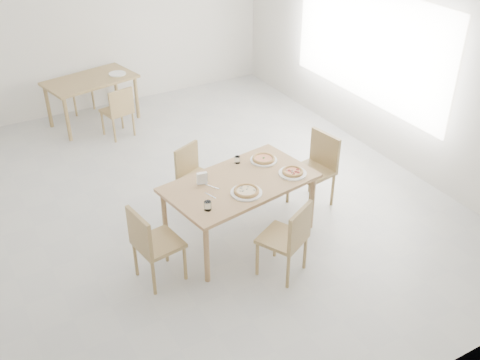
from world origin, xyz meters
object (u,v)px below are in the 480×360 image
second_table (91,84)px  main_table (240,187)px  tumbler_b (237,160)px  napkin_holder (202,179)px  chair_north (193,172)px  pizza_margherita (264,158)px  plate_mushroom (246,193)px  chair_south (289,236)px  pizza_pepperoni (293,172)px  plate_margherita (264,160)px  pizza_mushroom (246,191)px  plate_empty (117,74)px  chair_back_s (119,109)px  plate_pepperoni (293,173)px  tumbler_a (208,206)px  chair_back_n (72,81)px  chair_west (151,241)px

second_table → main_table: bearing=-94.1°
tumbler_b → napkin_holder: size_ratio=0.60×
chair_north → pizza_margherita: 0.94m
plate_mushroom → napkin_holder: napkin_holder is taller
pizza_margherita → tumbler_b: tumbler_b is taller
main_table → plate_mushroom: (-0.06, -0.25, 0.08)m
chair_south → pizza_pepperoni: chair_south is taller
plate_margherita → pizza_pepperoni: size_ratio=1.30×
pizza_mushroom → tumbler_b: 0.67m
pizza_margherita → plate_empty: size_ratio=1.18×
main_table → chair_north: 0.91m
pizza_margherita → chair_back_s: 2.99m
pizza_pepperoni → tumbler_b: bearing=128.4°
plate_pepperoni → chair_back_s: (-0.95, 3.28, -0.29)m
pizza_margherita → pizza_mushroom: (-0.53, -0.51, 0.00)m
chair_south → tumbler_b: 1.25m
plate_mushroom → tumbler_a: bearing=-171.7°
second_table → pizza_pepperoni: bearing=-86.3°
plate_empty → tumbler_a: bearing=-96.3°
plate_pepperoni → chair_back_n: 4.88m
plate_margherita → chair_back_s: 2.99m
tumbler_a → pizza_mushroom: bearing=8.3°
pizza_pepperoni → chair_south: bearing=-125.6°
plate_pepperoni → pizza_pepperoni: bearing=0.0°
chair_north → plate_empty: bearing=65.6°
second_table → chair_back_s: bearing=-87.0°
pizza_mushroom → second_table: 4.12m
chair_south → tumbler_a: (-0.67, 0.52, 0.29)m
pizza_pepperoni → pizza_margherita: bearing=107.0°
pizza_mushroom → second_table: pizza_mushroom is taller
chair_back_n → plate_empty: (0.57, -0.72, 0.26)m
plate_mushroom → chair_back_s: bearing=94.9°
pizza_margherita → tumbler_b: size_ratio=3.86×
pizza_mushroom → tumbler_b: (0.24, 0.62, 0.01)m
chair_north → plate_mushroom: bearing=-107.5°
plate_pepperoni → second_table: size_ratio=0.21×
plate_mushroom → pizza_margherita: (0.53, 0.51, 0.02)m
pizza_margherita → chair_north: bearing=136.4°
napkin_holder → pizza_pepperoni: bearing=-8.1°
main_table → napkin_holder: 0.44m
chair_south → plate_margherita: chair_south is taller
pizza_margherita → napkin_holder: napkin_holder is taller
pizza_mushroom → plate_empty: (-0.04, 4.07, -0.02)m
plate_mushroom → second_table: plate_mushroom is taller
chair_west → plate_margherita: 1.73m
chair_south → plate_mushroom: bearing=-101.0°
chair_west → plate_mushroom: chair_west is taller
plate_margherita → napkin_holder: 0.86m
plate_margherita → plate_pepperoni: 0.44m
plate_pepperoni → chair_back_n: chair_back_n is taller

